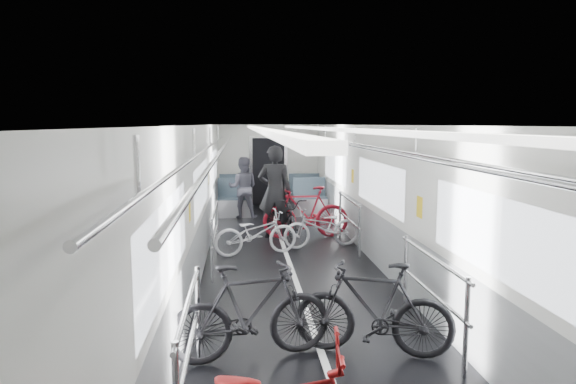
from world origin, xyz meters
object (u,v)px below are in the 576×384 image
bike_left_far (256,233)px  person_seated (243,188)px  bike_right_mid (322,227)px  bike_aisle (288,218)px  person_standing (275,192)px  bike_left_mid (251,311)px  bike_right_near (373,308)px  bike_right_far (306,212)px

bike_left_far → person_seated: person_seated is taller
person_seated → bike_right_mid: bearing=120.6°
bike_aisle → bike_left_far: bearing=-124.0°
bike_left_far → person_standing: person_standing is taller
bike_left_mid → person_standing: 5.74m
bike_left_far → bike_aisle: size_ratio=0.92×
bike_left_far → bike_right_near: (1.10, -4.29, 0.09)m
bike_left_mid → person_seated: size_ratio=1.08×
bike_right_far → bike_aisle: bike_right_far is taller
bike_left_mid → bike_right_far: size_ratio=0.92×
bike_left_far → bike_right_near: bike_right_near is taller
bike_left_mid → bike_right_far: 5.75m
bike_left_mid → bike_left_far: size_ratio=1.08×
bike_left_far → bike_right_mid: size_ratio=1.01×
bike_left_mid → person_seated: 8.10m
bike_aisle → person_standing: size_ratio=0.86×
bike_left_mid → bike_left_far: bearing=-13.9°
bike_left_far → person_seated: (-0.21, 3.82, 0.38)m
bike_left_far → bike_right_near: size_ratio=0.94×
bike_right_mid → person_standing: size_ratio=0.79×
bike_right_mid → person_standing: bearing=-150.4°
bike_right_far → person_standing: bearing=-98.9°
bike_right_mid → bike_right_near: bearing=-15.0°
bike_left_far → person_seated: bearing=-10.8°
bike_left_far → bike_aisle: (0.72, 1.31, 0.03)m
bike_right_far → bike_aisle: bearing=-89.1°
bike_aisle → person_seated: bearing=105.1°
bike_right_mid → bike_right_far: 0.91m
bike_left_far → bike_right_far: bike_right_far is taller
bike_left_mid → person_standing: (0.63, 5.69, 0.48)m
bike_right_near → person_standing: person_standing is taller
bike_left_far → person_seated: 3.84m
person_seated → bike_right_far: bearing=124.0°
bike_aisle → person_standing: (-0.27, 0.10, 0.54)m
bike_right_near → person_standing: size_ratio=0.85×
bike_right_near → bike_right_mid: size_ratio=1.07×
bike_right_mid → person_seated: bearing=-168.0°
bike_right_near → person_standing: 5.76m
bike_left_mid → bike_aisle: (0.90, 5.59, -0.06)m
bike_right_mid → person_seated: size_ratio=0.99×
bike_aisle → person_standing: 0.61m
bike_aisle → bike_right_mid: bearing=-60.7°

